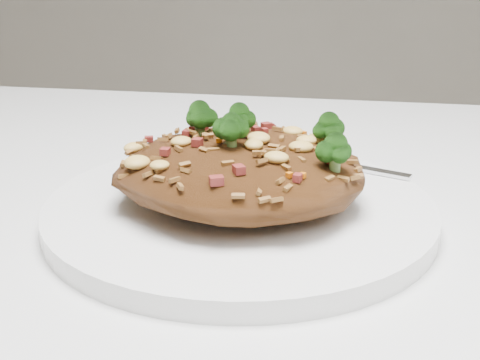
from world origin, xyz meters
name	(u,v)px	position (x,y,z in m)	size (l,w,h in m)	color
dining_table	(150,358)	(0.00, 0.00, 0.66)	(1.20, 0.80, 0.75)	silver
plate	(240,211)	(0.06, 0.04, 0.76)	(0.26, 0.26, 0.01)	white
fried_rice	(241,160)	(0.06, 0.04, 0.79)	(0.16, 0.15, 0.07)	brown
fork	(319,161)	(0.10, 0.13, 0.77)	(0.16, 0.07, 0.00)	silver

